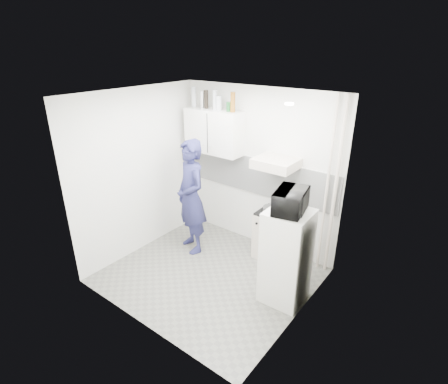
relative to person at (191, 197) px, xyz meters
The scene contains 24 objects.
floor 1.24m from the person, 30.47° to the right, with size 2.80×2.80×0.00m, color slate.
ceiling 1.86m from the person, 30.47° to the right, with size 2.80×2.80×0.00m, color white.
wall_back 1.15m from the person, 49.99° to the left, with size 2.80×2.80×0.00m, color white.
wall_left 0.89m from the person, 149.36° to the right, with size 2.60×2.60×0.00m, color white.
wall_right 2.17m from the person, 11.12° to the right, with size 2.60×2.60×0.00m, color white.
person is the anchor object (origin of this frame).
stove 1.42m from the person, 26.67° to the left, with size 0.47×0.47×0.76m, color beige.
fridge 1.83m from the person, ahead, with size 0.54×0.54×1.29m, color white.
stove_top 1.32m from the person, 26.67° to the left, with size 0.46×0.46×0.03m, color black.
saucepan 1.24m from the person, 24.77° to the left, with size 0.20×0.20×0.11m, color silver.
microwave 1.88m from the person, ahead, with size 0.34×0.51×0.28m, color black.
bottle_a 1.65m from the person, 125.44° to the left, with size 0.08×0.08×0.33m, color #B2B7BC.
bottle_b 1.58m from the person, 114.10° to the left, with size 0.07×0.07×0.26m, color silver.
bottle_c 1.57m from the person, 107.48° to the left, with size 0.07×0.07×0.29m, color black.
bottle_d 1.57m from the person, 92.41° to the left, with size 0.07×0.07×0.31m, color #B2B7BC.
canister_a 1.53m from the person, 85.59° to the left, with size 0.09×0.09×0.22m, color #B2B7BC.
canister_b 1.52m from the person, 69.93° to the left, with size 0.08×0.08×0.15m, color #144C1E.
bottle_e 1.60m from the person, 64.38° to the left, with size 0.08×0.08×0.30m, color brown.
upper_cabinet 1.13m from the person, 94.12° to the left, with size 1.00×0.35×0.70m, color white.
range_hood 1.44m from the person, 26.99° to the left, with size 0.60×0.50×0.14m, color beige.
backsplash 1.11m from the person, 49.48° to the left, with size 2.74×0.03×0.60m, color white.
pipe_a 2.17m from the person, 20.70° to the left, with size 0.05×0.05×2.60m, color beige.
pipe_b 2.06m from the person, 21.90° to the left, with size 0.04×0.04×2.60m, color beige.
ceiling_spot_fixture 2.37m from the person, ahead, with size 0.10×0.10×0.02m, color white.
Camera 1 is at (2.76, -3.27, 3.18)m, focal length 28.00 mm.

